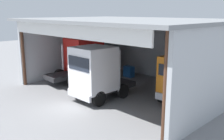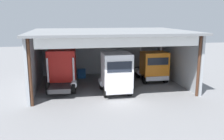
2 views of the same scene
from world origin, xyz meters
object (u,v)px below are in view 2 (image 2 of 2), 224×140
at_px(truck_white_center_bay, 116,73).
at_px(oil_drum, 124,70).
at_px(tool_cart, 82,74).
at_px(truck_red_yard_outside, 62,69).
at_px(truck_orange_center_left_bay, 153,66).

height_order(truck_white_center_bay, oil_drum, truck_white_center_bay).
bearing_deg(tool_cart, truck_white_center_bay, -67.15).
relative_size(truck_red_yard_outside, truck_white_center_bay, 1.07).
xyz_separation_m(truck_red_yard_outside, tool_cart, (1.97, 3.93, -1.47)).
distance_m(oil_drum, tool_cart, 5.22).
distance_m(truck_red_yard_outside, oil_drum, 8.84).
relative_size(truck_red_yard_outside, oil_drum, 5.52).
relative_size(truck_orange_center_left_bay, oil_drum, 5.63).
height_order(truck_white_center_bay, truck_orange_center_left_bay, truck_white_center_bay).
bearing_deg(oil_drum, truck_orange_center_left_bay, -60.45).
bearing_deg(truck_white_center_bay, tool_cart, -67.57).
height_order(truck_red_yard_outside, truck_orange_center_left_bay, truck_red_yard_outside).
distance_m(truck_orange_center_left_bay, tool_cart, 7.87).
height_order(truck_orange_center_left_bay, tool_cart, truck_orange_center_left_bay).
relative_size(oil_drum, tool_cart, 0.91).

